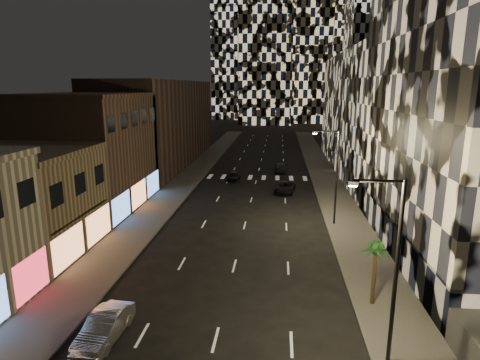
% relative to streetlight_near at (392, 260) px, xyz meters
% --- Properties ---
extents(sidewalk_left, '(4.00, 120.00, 0.15)m').
position_rel_streetlight_near_xyz_m(sidewalk_left, '(-18.35, 40.00, -5.28)').
color(sidewalk_left, '#47443F').
rests_on(sidewalk_left, ground).
extents(sidewalk_right, '(4.00, 120.00, 0.15)m').
position_rel_streetlight_near_xyz_m(sidewalk_right, '(1.65, 40.00, -5.28)').
color(sidewalk_right, '#47443F').
rests_on(sidewalk_right, ground).
extents(curb_left, '(0.20, 120.00, 0.15)m').
position_rel_streetlight_near_xyz_m(curb_left, '(-16.25, 40.00, -5.28)').
color(curb_left, '#4C4C47').
rests_on(curb_left, ground).
extents(curb_right, '(0.20, 120.00, 0.15)m').
position_rel_streetlight_near_xyz_m(curb_right, '(-0.45, 40.00, -5.28)').
color(curb_right, '#4C4C47').
rests_on(curb_right, ground).
extents(retail_tan, '(10.00, 10.00, 8.00)m').
position_rel_streetlight_near_xyz_m(retail_tan, '(-25.35, 11.00, -1.35)').
color(retail_tan, brown).
rests_on(retail_tan, ground).
extents(retail_brown, '(10.00, 15.00, 12.00)m').
position_rel_streetlight_near_xyz_m(retail_brown, '(-25.35, 23.50, 0.65)').
color(retail_brown, '#4D382C').
rests_on(retail_brown, ground).
extents(retail_filler_left, '(10.00, 40.00, 14.00)m').
position_rel_streetlight_near_xyz_m(retail_filler_left, '(-25.35, 50.00, 1.65)').
color(retail_filler_left, '#4D382C').
rests_on(retail_filler_left, ground).
extents(midrise_base, '(0.60, 25.00, 3.00)m').
position_rel_streetlight_near_xyz_m(midrise_base, '(3.95, 14.50, -3.85)').
color(midrise_base, '#383838').
rests_on(midrise_base, ground).
extents(midrise_filler_right, '(16.00, 40.00, 18.00)m').
position_rel_streetlight_near_xyz_m(midrise_filler_right, '(11.65, 47.00, 3.65)').
color(midrise_filler_right, '#232326').
rests_on(midrise_filler_right, ground).
extents(streetlight_near, '(2.55, 0.25, 9.00)m').
position_rel_streetlight_near_xyz_m(streetlight_near, '(0.00, 0.00, 0.00)').
color(streetlight_near, black).
rests_on(streetlight_near, sidewalk_right).
extents(streetlight_far, '(2.55, 0.25, 9.00)m').
position_rel_streetlight_near_xyz_m(streetlight_far, '(0.00, 20.00, 0.00)').
color(streetlight_far, black).
rests_on(streetlight_far, sidewalk_right).
extents(car_silver_parked, '(1.82, 4.53, 1.46)m').
position_rel_streetlight_near_xyz_m(car_silver_parked, '(-14.15, 0.43, -4.62)').
color(car_silver_parked, '#A1A1A6').
rests_on(car_silver_parked, ground).
extents(car_dark_midlane, '(1.87, 3.78, 1.24)m').
position_rel_streetlight_near_xyz_m(car_dark_midlane, '(-11.57, 37.78, -4.73)').
color(car_dark_midlane, black).
rests_on(car_dark_midlane, ground).
extents(car_dark_oncoming, '(2.05, 4.63, 1.32)m').
position_rel_streetlight_near_xyz_m(car_dark_oncoming, '(-4.85, 44.57, -4.69)').
color(car_dark_oncoming, black).
rests_on(car_dark_oncoming, ground).
extents(car_dark_rightlane, '(2.86, 5.08, 1.34)m').
position_rel_streetlight_near_xyz_m(car_dark_rightlane, '(-4.35, 31.71, -4.68)').
color(car_dark_rightlane, black).
rests_on(car_dark_rightlane, ground).
extents(palm_tree, '(2.03, 1.99, 3.97)m').
position_rel_streetlight_near_xyz_m(palm_tree, '(0.65, 5.33, -1.93)').
color(palm_tree, '#47331E').
rests_on(palm_tree, sidewalk_right).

